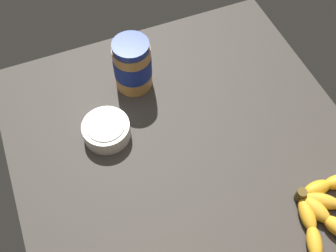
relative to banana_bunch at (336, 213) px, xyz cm
name	(u,v)px	position (x,y,z in cm)	size (l,w,h in cm)	color
ground_plane	(186,152)	(-21.39, 25.87, -3.56)	(75.61, 77.19, 4.02)	#38332D
banana_bunch	(336,213)	(0.00, 0.00, 0.00)	(26.41, 19.59, 3.30)	gold
peanut_butter_jar	(132,65)	(-25.97, 47.65, 5.14)	(9.06, 9.06, 13.62)	#BF8442
small_bowl	(106,130)	(-36.70, 35.57, 0.58)	(10.68, 10.68, 4.16)	silver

